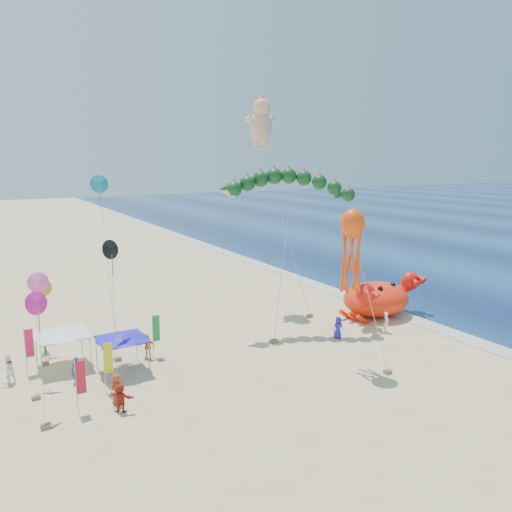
{
  "coord_description": "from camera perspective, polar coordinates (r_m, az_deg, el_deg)",
  "views": [
    {
      "loc": [
        -20.92,
        -30.82,
        13.9
      ],
      "look_at": [
        -2.0,
        2.0,
        6.5
      ],
      "focal_mm": 35.0,
      "sensor_mm": 36.0,
      "label": 1
    }
  ],
  "objects": [
    {
      "name": "beachgoers",
      "position": [
        34.66,
        -13.38,
        -11.33
      ],
      "size": [
        28.3,
        12.74,
        1.89
      ],
      "color": "white",
      "rests_on": "ground"
    },
    {
      "name": "ground",
      "position": [
        39.76,
        3.99,
        -9.44
      ],
      "size": [
        320.0,
        320.0,
        0.0
      ],
      "primitive_type": "plane",
      "color": "#D1B784",
      "rests_on": "ground"
    },
    {
      "name": "dragon_kite",
      "position": [
        40.61,
        3.78,
        7.69
      ],
      "size": [
        11.38,
        5.61,
        12.78
      ],
      "color": "#0F3717",
      "rests_on": "ground"
    },
    {
      "name": "small_kites",
      "position": [
        34.43,
        -20.51,
        -1.62
      ],
      "size": [
        6.93,
        12.78,
        12.81
      ],
      "color": "#0E7A9F",
      "rests_on": "ground"
    },
    {
      "name": "foam_strip",
      "position": [
        47.19,
        16.26,
        -6.53
      ],
      "size": [
        320.0,
        320.0,
        0.0
      ],
      "primitive_type": "plane",
      "color": "silver",
      "rests_on": "ground"
    },
    {
      "name": "octopus_kite",
      "position": [
        33.52,
        10.91,
        1.27
      ],
      "size": [
        2.29,
        3.56,
        10.71
      ],
      "color": "#FF470D",
      "rests_on": "ground"
    },
    {
      "name": "feather_flags",
      "position": [
        33.43,
        -17.94,
        -10.34
      ],
      "size": [
        8.68,
        7.12,
        3.2
      ],
      "color": "gray",
      "rests_on": "ground"
    },
    {
      "name": "canopy_blue",
      "position": [
        34.32,
        -15.12,
        -8.85
      ],
      "size": [
        3.3,
        3.3,
        2.71
      ],
      "color": "gray",
      "rests_on": "ground"
    },
    {
      "name": "cherub_kite",
      "position": [
        47.62,
        0.58,
        15.1
      ],
      "size": [
        2.66,
        7.52,
        19.52
      ],
      "color": "#EFB592",
      "rests_on": "ground"
    },
    {
      "name": "crab_inflatable",
      "position": [
        46.21,
        13.67,
        -4.65
      ],
      "size": [
        8.5,
        6.29,
        3.73
      ],
      "color": "#FF280D",
      "rests_on": "ground"
    },
    {
      "name": "canopy_white",
      "position": [
        36.45,
        -21.36,
        -8.06
      ],
      "size": [
        3.59,
        3.59,
        2.71
      ],
      "color": "gray",
      "rests_on": "ground"
    }
  ]
}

